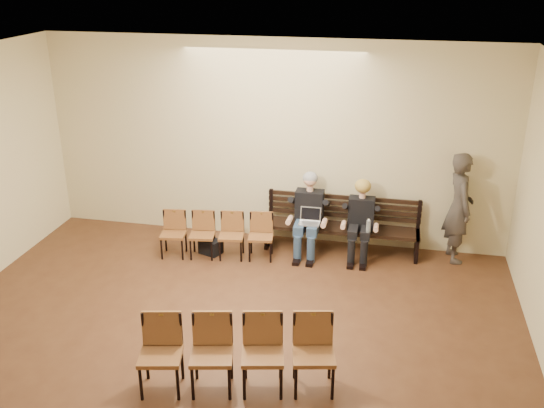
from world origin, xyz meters
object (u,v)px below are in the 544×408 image
at_px(laptop, 309,225).
at_px(water_bottle, 368,233).
at_px(bag, 210,246).
at_px(passerby, 460,199).
at_px(seated_woman, 360,222).
at_px(chair_row_back, 237,356).
at_px(seated_man, 308,213).
at_px(chair_row_front, 217,236).
at_px(bench, 341,239).

height_order(laptop, water_bottle, laptop).
bearing_deg(water_bottle, laptop, 174.83).
relative_size(bag, passerby, 0.16).
bearing_deg(seated_woman, water_bottle, -63.81).
height_order(passerby, chair_row_back, passerby).
relative_size(bag, chair_row_back, 0.16).
relative_size(seated_man, chair_row_back, 0.63).
xyz_separation_m(water_bottle, chair_row_front, (-2.47, -0.24, -0.18)).
distance_m(seated_man, water_bottle, 1.06).
relative_size(bench, seated_woman, 2.11).
bearing_deg(seated_man, seated_woman, 0.00).
distance_m(bag, passerby, 4.18).
bearing_deg(bench, chair_row_front, -162.03).
distance_m(bench, bag, 2.23).
height_order(bag, chair_row_front, chair_row_front).
xyz_separation_m(seated_woman, water_bottle, (0.14, -0.29, -0.05)).
distance_m(passerby, chair_row_front, 4.00).
bearing_deg(chair_row_back, water_bottle, 57.58).
xyz_separation_m(bag, chair_row_back, (1.35, -3.28, 0.33)).
height_order(bench, chair_row_front, chair_row_front).
bearing_deg(seated_woman, laptop, -165.91).
height_order(seated_man, chair_row_front, seated_man).
relative_size(water_bottle, chair_row_back, 0.10).
bearing_deg(chair_row_front, laptop, 3.97).
bearing_deg(chair_row_back, passerby, 43.69).
bearing_deg(water_bottle, chair_row_back, -110.20).
height_order(bench, bag, bench).
relative_size(bench, seated_man, 1.87).
distance_m(laptop, passerby, 2.46).
xyz_separation_m(seated_man, passerby, (2.42, 0.22, 0.36)).
xyz_separation_m(laptop, water_bottle, (0.97, -0.09, -0.01)).
distance_m(seated_man, chair_row_back, 3.73).
relative_size(bench, passerby, 1.23).
distance_m(seated_woman, water_bottle, 0.33).
height_order(laptop, chair_row_front, chair_row_front).
height_order(seated_man, passerby, passerby).
height_order(passerby, chair_row_front, passerby).
bearing_deg(chair_row_back, chair_row_front, 98.49).
bearing_deg(seated_man, water_bottle, -16.21).
relative_size(laptop, bag, 0.99).
bearing_deg(laptop, passerby, 12.90).
bearing_deg(passerby, water_bottle, 97.49).
xyz_separation_m(seated_woman, chair_row_front, (-2.32, -0.53, -0.23)).
relative_size(bench, chair_row_front, 1.39).
height_order(chair_row_front, chair_row_back, chair_row_back).
bearing_deg(passerby, chair_row_front, 88.35).
bearing_deg(passerby, chair_row_back, 133.29).
xyz_separation_m(bench, seated_man, (-0.55, -0.12, 0.47)).
bearing_deg(bench, laptop, -147.24).
xyz_separation_m(water_bottle, chair_row_back, (-1.26, -3.42, -0.11)).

